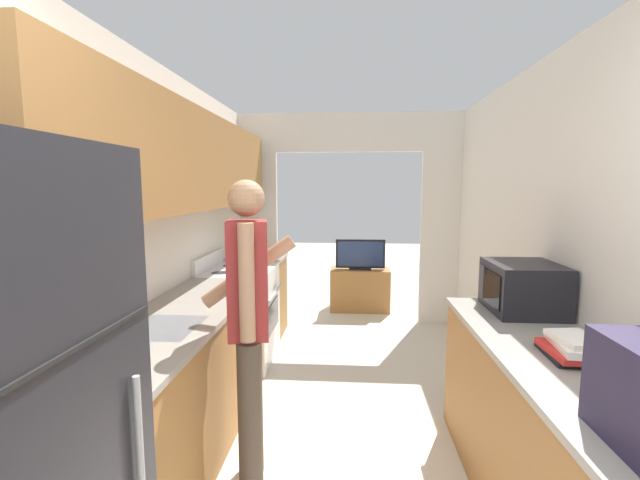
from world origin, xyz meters
The scene contains 11 objects.
wall_left centered at (-1.26, 2.13, 1.50)m, with size 0.38×7.05×2.50m.
wall_right centered at (1.34, 1.72, 1.25)m, with size 0.06×7.05×2.50m.
wall_far_with_doorway centered at (0.00, 4.68, 1.45)m, with size 3.02×0.06×2.50m.
counter_left centered at (-1.01, 2.45, 0.44)m, with size 0.62×3.62×0.88m.
counter_right centered at (1.01, 1.37, 0.44)m, with size 0.62×2.28×0.88m.
range_oven centered at (-1.00, 3.41, 0.45)m, with size 0.66×0.79×1.02m.
person centered at (-0.51, 1.75, 0.90)m, with size 0.54×0.42×1.68m.
microwave centered at (1.09, 2.20, 1.03)m, with size 0.40×0.47×0.30m.
book_stack centered at (1.04, 1.47, 0.93)m, with size 0.24×0.31×0.11m.
tv_cabinet centered at (0.16, 5.20, 0.28)m, with size 0.78×0.42×0.56m.
television centered at (0.16, 5.16, 0.75)m, with size 0.65×0.16×0.40m.
Camera 1 is at (0.04, -0.44, 1.64)m, focal length 24.00 mm.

